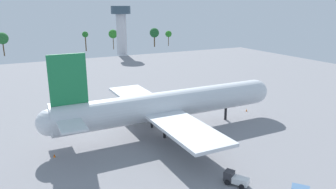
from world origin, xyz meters
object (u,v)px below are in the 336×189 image
at_px(maintenance_van, 235,179).
at_px(safety_cone_nose, 246,110).
at_px(cargo_loader, 143,102).
at_px(fuel_truck, 228,97).
at_px(cargo_airplane, 168,105).
at_px(control_tower, 121,25).
at_px(safety_cone_tail, 54,156).

height_order(maintenance_van, safety_cone_nose, maintenance_van).
distance_m(maintenance_van, cargo_loader, 49.57).
bearing_deg(fuel_truck, cargo_airplane, -153.70).
distance_m(cargo_airplane, fuel_truck, 33.71).
bearing_deg(control_tower, maintenance_van, -101.89).
height_order(fuel_truck, maintenance_van, fuel_truck).
distance_m(maintenance_van, safety_cone_nose, 41.90).
distance_m(maintenance_van, safety_cone_tail, 36.82).
distance_m(cargo_loader, safety_cone_nose, 31.55).
relative_size(maintenance_van, safety_cone_nose, 6.77).
xyz_separation_m(maintenance_van, cargo_loader, (3.14, 49.47, -0.03)).
relative_size(cargo_airplane, maintenance_van, 13.51).
relative_size(cargo_loader, control_tower, 0.17).
relative_size(fuel_truck, safety_cone_tail, 6.97).
height_order(safety_cone_tail, control_tower, control_tower).
xyz_separation_m(cargo_airplane, cargo_loader, (2.33, 21.74, -5.59)).
relative_size(cargo_airplane, fuel_truck, 12.78).
distance_m(cargo_airplane, safety_cone_tail, 28.37).
bearing_deg(cargo_loader, maintenance_van, -93.63).
xyz_separation_m(cargo_airplane, safety_cone_nose, (27.69, 2.98, -6.35)).
xyz_separation_m(fuel_truck, maintenance_van, (-30.63, -42.47, -0.07)).
distance_m(safety_cone_tail, control_tower, 142.76).
bearing_deg(maintenance_van, safety_cone_tail, 136.59).
relative_size(fuel_truck, maintenance_van, 1.06).
bearing_deg(safety_cone_nose, safety_cone_tail, -174.40).
height_order(cargo_airplane, control_tower, control_tower).
height_order(cargo_airplane, fuel_truck, cargo_airplane).
bearing_deg(maintenance_van, safety_cone_nose, 47.14).
distance_m(cargo_airplane, safety_cone_nose, 28.56).
xyz_separation_m(safety_cone_nose, safety_cone_tail, (-55.23, -5.42, 0.01)).
xyz_separation_m(cargo_airplane, safety_cone_tail, (-27.55, -2.44, -6.34)).
xyz_separation_m(maintenance_van, safety_cone_nose, (28.49, 30.71, -0.79)).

